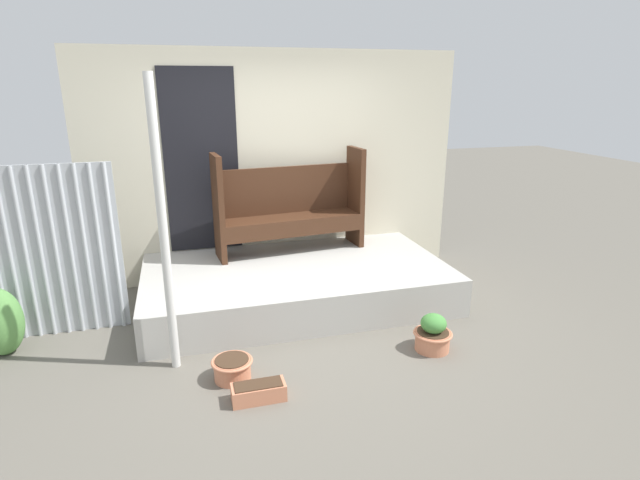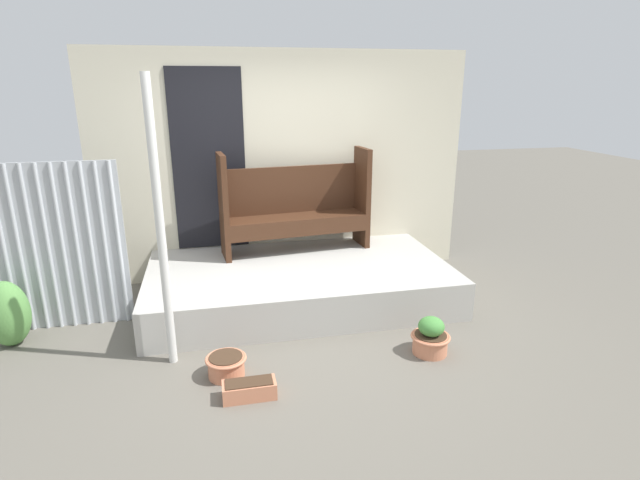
{
  "view_description": "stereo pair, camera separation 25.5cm",
  "coord_description": "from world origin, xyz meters",
  "px_view_note": "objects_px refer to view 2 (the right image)",
  "views": [
    {
      "loc": [
        -1.01,
        -3.93,
        2.23
      ],
      "look_at": [
        0.18,
        0.3,
        0.84
      ],
      "focal_mm": 28.0,
      "sensor_mm": 36.0,
      "label": 1
    },
    {
      "loc": [
        -0.76,
        -4.0,
        2.23
      ],
      "look_at": [
        0.18,
        0.3,
        0.84
      ],
      "focal_mm": 28.0,
      "sensor_mm": 36.0,
      "label": 2
    }
  ],
  "objects_px": {
    "support_post": "(160,229)",
    "shrub_by_fence": "(7,314)",
    "bench": "(295,203)",
    "planter_box_rect": "(249,390)",
    "flower_pot_left": "(226,365)",
    "flower_pot_middle": "(430,337)"
  },
  "relations": [
    {
      "from": "planter_box_rect",
      "to": "bench",
      "type": "bearing_deg",
      "value": 71.61
    },
    {
      "from": "flower_pot_middle",
      "to": "planter_box_rect",
      "type": "xyz_separation_m",
      "value": [
        -1.58,
        -0.31,
        -0.08
      ]
    },
    {
      "from": "support_post",
      "to": "shrub_by_fence",
      "type": "xyz_separation_m",
      "value": [
        -1.41,
        0.6,
        -0.85
      ]
    },
    {
      "from": "flower_pot_left",
      "to": "planter_box_rect",
      "type": "height_order",
      "value": "flower_pot_left"
    },
    {
      "from": "flower_pot_middle",
      "to": "planter_box_rect",
      "type": "relative_size",
      "value": 0.86
    },
    {
      "from": "flower_pot_left",
      "to": "shrub_by_fence",
      "type": "relative_size",
      "value": 0.54
    },
    {
      "from": "support_post",
      "to": "flower_pot_left",
      "type": "distance_m",
      "value": 1.19
    },
    {
      "from": "support_post",
      "to": "planter_box_rect",
      "type": "height_order",
      "value": "support_post"
    },
    {
      "from": "support_post",
      "to": "planter_box_rect",
      "type": "distance_m",
      "value": 1.39
    },
    {
      "from": "support_post",
      "to": "planter_box_rect",
      "type": "bearing_deg",
      "value": -48.07
    },
    {
      "from": "bench",
      "to": "planter_box_rect",
      "type": "relative_size",
      "value": 4.29
    },
    {
      "from": "bench",
      "to": "flower_pot_left",
      "type": "distance_m",
      "value": 2.23
    },
    {
      "from": "bench",
      "to": "planter_box_rect",
      "type": "bearing_deg",
      "value": -114.11
    },
    {
      "from": "support_post",
      "to": "shrub_by_fence",
      "type": "height_order",
      "value": "support_post"
    },
    {
      "from": "bench",
      "to": "flower_pot_left",
      "type": "bearing_deg",
      "value": -121.05
    },
    {
      "from": "flower_pot_middle",
      "to": "planter_box_rect",
      "type": "bearing_deg",
      "value": -168.79
    },
    {
      "from": "bench",
      "to": "support_post",
      "type": "bearing_deg",
      "value": -136.05
    },
    {
      "from": "bench",
      "to": "flower_pot_middle",
      "type": "bearing_deg",
      "value": -71.51
    },
    {
      "from": "bench",
      "to": "flower_pot_middle",
      "type": "distance_m",
      "value": 2.21
    },
    {
      "from": "support_post",
      "to": "shrub_by_fence",
      "type": "bearing_deg",
      "value": 157.18
    },
    {
      "from": "bench",
      "to": "shrub_by_fence",
      "type": "distance_m",
      "value": 2.96
    },
    {
      "from": "bench",
      "to": "shrub_by_fence",
      "type": "height_order",
      "value": "bench"
    }
  ]
}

